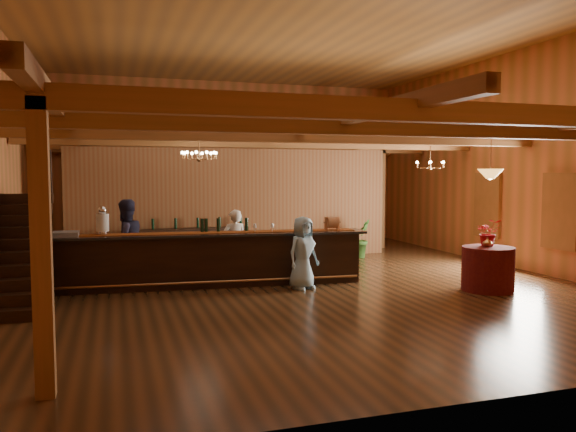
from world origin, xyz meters
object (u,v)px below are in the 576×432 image
object	(u,v)px
floor_plant	(361,238)
chandelier_right	(430,164)
pendant_lamp	(490,174)
chandelier_left	(199,155)
bartender	(235,244)
guest	(303,253)
staff_second	(125,242)
tasting_bar	(209,259)
backbar_shelf	(187,246)
raffle_drum	(332,222)
beverage_dispenser	(103,221)
round_table	(488,269)

from	to	relation	value
floor_plant	chandelier_right	bearing A→B (deg)	-51.77
chandelier_right	pendant_lamp	distance (m)	3.44
chandelier_left	floor_plant	size ratio (longest dim) A/B	0.72
bartender	guest	world-z (taller)	bartender
chandelier_right	staff_second	distance (m)	7.96
tasting_bar	backbar_shelf	world-z (taller)	tasting_bar
raffle_drum	chandelier_right	world-z (taller)	chandelier_right
raffle_drum	staff_second	bearing A→B (deg)	167.44
bartender	chandelier_right	bearing A→B (deg)	-178.27
beverage_dispenser	chandelier_right	size ratio (longest dim) A/B	0.75
chandelier_left	chandelier_right	world-z (taller)	same
backbar_shelf	staff_second	xyz separation A→B (m)	(-1.64, -2.51, 0.46)
beverage_dispenser	floor_plant	distance (m)	7.46
chandelier_left	chandelier_right	distance (m)	6.09
beverage_dispenser	floor_plant	world-z (taller)	beverage_dispenser
chandelier_left	bartender	xyz separation A→B (m)	(0.74, -0.32, -2.03)
chandelier_left	guest	bearing A→B (deg)	-46.93
raffle_drum	staff_second	size ratio (longest dim) A/B	0.18
pendant_lamp	bartender	distance (m)	5.76
round_table	chandelier_left	world-z (taller)	chandelier_left
raffle_drum	guest	distance (m)	1.23
backbar_shelf	chandelier_right	size ratio (longest dim) A/B	4.19
staff_second	floor_plant	size ratio (longest dim) A/B	1.66
staff_second	floor_plant	bearing A→B (deg)	165.43
raffle_drum	chandelier_left	distance (m)	3.41
staff_second	floor_plant	world-z (taller)	staff_second
backbar_shelf	floor_plant	bearing A→B (deg)	-14.40
floor_plant	beverage_dispenser	bearing A→B (deg)	-160.16
chandelier_right	guest	distance (m)	5.08
backbar_shelf	guest	size ratio (longest dim) A/B	2.21
beverage_dispenser	staff_second	xyz separation A→B (m)	(0.45, 0.48, -0.50)
chandelier_right	floor_plant	size ratio (longest dim) A/B	0.72
backbar_shelf	pendant_lamp	xyz separation A→B (m)	(5.46, -5.42, 1.93)
round_table	tasting_bar	bearing A→B (deg)	157.82
backbar_shelf	guest	world-z (taller)	guest
chandelier_left	pendant_lamp	bearing A→B (deg)	-31.08
guest	chandelier_left	bearing A→B (deg)	109.06
bartender	round_table	bearing A→B (deg)	145.02
floor_plant	raffle_drum	bearing A→B (deg)	-124.78
tasting_bar	chandelier_right	bearing A→B (deg)	15.57
raffle_drum	staff_second	distance (m)	4.54
tasting_bar	round_table	world-z (taller)	tasting_bar
round_table	floor_plant	distance (m)	4.98
chandelier_right	staff_second	xyz separation A→B (m)	(-7.76, -0.46, -1.72)
chandelier_right	staff_second	bearing A→B (deg)	-176.62
round_table	staff_second	world-z (taller)	staff_second
tasting_bar	chandelier_right	distance (m)	6.50
raffle_drum	chandelier_right	distance (m)	3.87
tasting_bar	beverage_dispenser	bearing A→B (deg)	178.52
pendant_lamp	beverage_dispenser	bearing A→B (deg)	162.15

